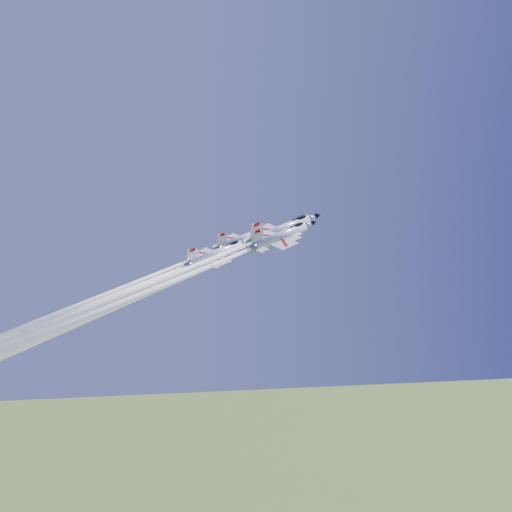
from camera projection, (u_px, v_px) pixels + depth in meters
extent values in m
cylinder|color=silver|center=(281.00, 230.00, 110.36)|extent=(5.35, 7.66, 13.10)
cone|color=silver|center=(312.00, 218.00, 114.09)|extent=(3.22, 3.43, 3.46)
cone|color=black|center=(319.00, 215.00, 114.96)|extent=(1.62, 1.73, 1.74)
cone|color=slate|center=(251.00, 243.00, 106.92)|extent=(2.98, 2.96, 2.37)
ellipsoid|color=black|center=(301.00, 219.00, 112.45)|extent=(3.51, 2.53, 2.37)
cube|color=black|center=(294.00, 220.00, 111.54)|extent=(1.21, 0.70, 0.76)
cube|color=silver|center=(276.00, 234.00, 109.85)|extent=(8.38, 10.65, 4.56)
cube|color=silver|center=(287.00, 226.00, 112.71)|extent=(3.72, 2.44, 1.69)
cube|color=silver|center=(296.00, 229.00, 110.62)|extent=(3.72, 2.44, 1.69)
cube|color=silver|center=(256.00, 242.00, 107.47)|extent=(4.43, 5.81, 2.46)
cube|color=silver|center=(256.00, 232.00, 106.84)|extent=(3.03, 2.31, 3.89)
cube|color=#A60813|center=(257.00, 225.00, 106.36)|extent=(1.36, 0.85, 1.05)
cube|color=black|center=(282.00, 235.00, 110.80)|extent=(9.91, 4.26, 4.03)
sphere|color=white|center=(250.00, 243.00, 106.79)|extent=(1.13, 1.18, 1.13)
cone|color=white|center=(125.00, 296.00, 94.51)|extent=(12.85, 22.73, 47.65)
cylinder|color=silver|center=(243.00, 239.00, 115.14)|extent=(4.48, 6.43, 10.99)
cone|color=silver|center=(269.00, 229.00, 118.27)|extent=(2.70, 2.88, 2.90)
cone|color=black|center=(275.00, 226.00, 119.00)|extent=(1.36, 1.45, 1.46)
cone|color=slate|center=(218.00, 249.00, 112.26)|extent=(2.50, 2.48, 1.99)
ellipsoid|color=black|center=(260.00, 229.00, 116.89)|extent=(2.95, 2.12, 1.98)
cube|color=black|center=(254.00, 231.00, 116.13)|extent=(1.01, 0.59, 0.64)
cube|color=silver|center=(239.00, 242.00, 114.72)|extent=(7.03, 8.93, 3.82)
cube|color=silver|center=(249.00, 235.00, 117.11)|extent=(3.12, 2.05, 1.42)
cube|color=silver|center=(255.00, 238.00, 115.36)|extent=(3.12, 2.05, 1.42)
cube|color=silver|center=(222.00, 248.00, 112.72)|extent=(3.72, 4.87, 2.06)
cube|color=silver|center=(222.00, 241.00, 112.19)|extent=(2.54, 1.94, 3.27)
cube|color=#A60813|center=(222.00, 235.00, 111.78)|extent=(1.14, 0.71, 0.88)
cube|color=black|center=(244.00, 243.00, 115.51)|extent=(8.31, 3.57, 3.38)
sphere|color=white|center=(217.00, 250.00, 112.15)|extent=(0.95, 0.99, 0.95)
cone|color=white|center=(100.00, 298.00, 100.30)|extent=(12.05, 21.60, 45.75)
cylinder|color=silver|center=(280.00, 237.00, 102.72)|extent=(4.58, 6.57, 11.23)
cone|color=silver|center=(308.00, 225.00, 105.92)|extent=(2.76, 2.94, 2.96)
cone|color=black|center=(315.00, 222.00, 106.66)|extent=(1.39, 1.48, 1.49)
cone|color=slate|center=(253.00, 248.00, 99.77)|extent=(2.55, 2.53, 2.04)
ellipsoid|color=black|center=(298.00, 226.00, 104.51)|extent=(3.01, 2.17, 2.03)
cube|color=black|center=(292.00, 227.00, 103.73)|extent=(1.04, 0.60, 0.65)
cube|color=silver|center=(275.00, 240.00, 102.28)|extent=(7.18, 9.13, 3.91)
cube|color=silver|center=(286.00, 232.00, 104.73)|extent=(3.19, 2.09, 1.45)
cube|color=silver|center=(294.00, 235.00, 102.94)|extent=(3.19, 2.09, 1.45)
cube|color=silver|center=(257.00, 247.00, 100.24)|extent=(3.80, 4.98, 2.11)
cube|color=silver|center=(257.00, 238.00, 99.70)|extent=(2.59, 1.98, 3.34)
cube|color=#A60813|center=(257.00, 231.00, 99.29)|extent=(1.17, 0.73, 0.90)
cube|color=black|center=(281.00, 241.00, 103.10)|extent=(8.49, 3.65, 3.45)
sphere|color=white|center=(252.00, 249.00, 99.66)|extent=(0.97, 1.01, 0.97)
cone|color=white|center=(123.00, 303.00, 87.92)|extent=(12.02, 21.48, 45.39)
cylinder|color=silver|center=(216.00, 254.00, 105.49)|extent=(4.47, 6.42, 10.97)
cone|color=silver|center=(245.00, 243.00, 108.61)|extent=(2.69, 2.87, 2.89)
cone|color=black|center=(251.00, 240.00, 109.34)|extent=(1.36, 1.45, 1.45)
cone|color=slate|center=(188.00, 266.00, 102.61)|extent=(2.49, 2.48, 1.99)
ellipsoid|color=black|center=(234.00, 244.00, 107.23)|extent=(2.94, 2.12, 1.98)
cube|color=black|center=(228.00, 245.00, 106.48)|extent=(1.01, 0.59, 0.64)
cube|color=silver|center=(211.00, 258.00, 105.06)|extent=(7.01, 8.92, 3.81)
cube|color=silver|center=(222.00, 250.00, 107.46)|extent=(3.12, 2.05, 1.42)
cube|color=silver|center=(229.00, 253.00, 105.71)|extent=(3.12, 2.05, 1.42)
cube|color=silver|center=(192.00, 265.00, 103.07)|extent=(3.71, 4.86, 2.06)
cube|color=silver|center=(192.00, 257.00, 102.54)|extent=(2.53, 1.94, 3.26)
cube|color=#A60813|center=(192.00, 250.00, 102.14)|extent=(1.14, 0.71, 0.88)
cube|color=black|center=(217.00, 258.00, 105.86)|extent=(8.29, 3.56, 3.37)
sphere|color=white|center=(187.00, 266.00, 102.50)|extent=(0.94, 0.99, 0.95)
cone|color=white|center=(110.00, 298.00, 95.35)|extent=(8.16, 13.87, 28.15)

